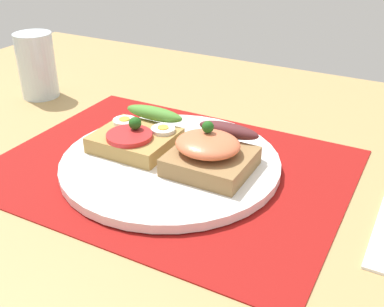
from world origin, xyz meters
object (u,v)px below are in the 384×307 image
Objects in this scene: sandwich_salmon at (211,152)px; drinking_glass at (37,65)px; plate at (171,163)px; sandwich_egg_tomato at (138,135)px.

sandwich_salmon is 38.49cm from drinking_glass.
drinking_glass reaches higher than sandwich_salmon.
drinking_glass is (-37.02, 10.38, 1.83)cm from sandwich_salmon.
plate is 2.53× the size of drinking_glass.
sandwich_salmon is at bearing 4.83° from plate.
sandwich_egg_tomato is 0.95× the size of drinking_glass.
sandwich_salmon is at bearing -15.66° from drinking_glass.
plate is 2.65× the size of sandwich_salmon.
sandwich_salmon is (5.32, 0.45, 2.63)cm from plate.
sandwich_egg_tomato is 1.00× the size of sandwich_salmon.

